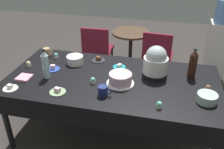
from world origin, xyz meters
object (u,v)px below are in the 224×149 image
at_px(potluck_table, 112,84).
at_px(cupcake_cocoa, 29,64).
at_px(glass_salad_bowl, 207,98).
at_px(cupcake_mint, 208,88).
at_px(water_cooler, 218,42).
at_px(coffee_mug_tan, 47,52).
at_px(cupcake_vanilla, 159,105).
at_px(frosted_layer_cake, 120,79).
at_px(dessert_plate_teal, 119,67).
at_px(dessert_plate_white, 10,88).
at_px(dessert_plate_charcoal, 98,60).
at_px(soda_bottle_cola, 193,64).
at_px(maroon_chair_right, 157,54).
at_px(maroon_chair_left, 97,48).
at_px(slow_cooker, 156,62).
at_px(round_cafe_table, 131,45).
at_px(soda_bottle_water, 45,65).
at_px(dessert_plate_sage, 58,91).
at_px(ceramic_snack_bowl, 75,60).
at_px(dessert_plate_cobalt, 53,68).
at_px(cupcake_berry, 93,81).
at_px(coffee_mug_navy, 103,91).
at_px(cupcake_lemon, 56,56).

bearing_deg(potluck_table, cupcake_cocoa, 177.16).
bearing_deg(glass_salad_bowl, cupcake_cocoa, 172.50).
xyz_separation_m(cupcake_mint, water_cooler, (0.36, 1.77, -0.19)).
bearing_deg(coffee_mug_tan, cupcake_vanilla, -28.26).
bearing_deg(frosted_layer_cake, coffee_mug_tan, 156.10).
bearing_deg(cupcake_cocoa, water_cooler, 36.75).
relative_size(dessert_plate_teal, dessert_plate_white, 1.02).
relative_size(dessert_plate_charcoal, soda_bottle_cola, 0.49).
bearing_deg(maroon_chair_right, maroon_chair_left, -179.99).
height_order(slow_cooker, cupcake_mint, slow_cooker).
bearing_deg(round_cafe_table, frosted_layer_cake, -84.53).
height_order(frosted_layer_cake, coffee_mug_tan, frosted_layer_cake).
relative_size(cupcake_mint, soda_bottle_water, 0.21).
relative_size(slow_cooker, cupcake_mint, 5.01).
bearing_deg(cupcake_cocoa, dessert_plate_teal, 12.09).
xyz_separation_m(dessert_plate_sage, maroon_chair_left, (-0.10, 1.67, -0.27)).
height_order(soda_bottle_water, coffee_mug_tan, soda_bottle_water).
distance_m(dessert_plate_sage, cupcake_mint, 1.44).
bearing_deg(potluck_table, ceramic_snack_bowl, 153.92).
relative_size(cupcake_vanilla, maroon_chair_left, 0.08).
bearing_deg(glass_salad_bowl, frosted_layer_cake, 171.59).
distance_m(slow_cooker, dessert_plate_cobalt, 1.13).
bearing_deg(soda_bottle_cola, maroon_chair_right, 110.81).
bearing_deg(maroon_chair_right, round_cafe_table, 153.16).
bearing_deg(potluck_table, soda_bottle_water, -169.08).
bearing_deg(slow_cooker, coffee_mug_tan, 171.38).
xyz_separation_m(slow_cooker, dessert_plate_white, (-1.35, -0.58, -0.15)).
height_order(glass_salad_bowl, dessert_plate_sage, glass_salad_bowl).
xyz_separation_m(slow_cooker, cupcake_vanilla, (0.09, -0.56, -0.13)).
bearing_deg(coffee_mug_tan, frosted_layer_cake, -23.90).
distance_m(cupcake_vanilla, cupcake_berry, 0.73).
bearing_deg(glass_salad_bowl, coffee_mug_navy, -173.12).
height_order(ceramic_snack_bowl, dessert_plate_charcoal, ceramic_snack_bowl).
relative_size(glass_salad_bowl, round_cafe_table, 0.25).
distance_m(cupcake_mint, coffee_mug_tan, 1.89).
bearing_deg(cupcake_cocoa, coffee_mug_navy, -20.49).
bearing_deg(maroon_chair_right, slow_cooker, -88.42).
distance_m(dessert_plate_sage, dessert_plate_white, 0.48).
relative_size(soda_bottle_water, maroon_chair_right, 0.38).
bearing_deg(slow_cooker, dessert_plate_teal, 166.26).
relative_size(cupcake_lemon, coffee_mug_tan, 0.55).
height_order(dessert_plate_sage, soda_bottle_cola, soda_bottle_cola).
xyz_separation_m(slow_cooker, ceramic_snack_bowl, (-0.92, 0.08, -0.11)).
bearing_deg(cupcake_berry, maroon_chair_right, 68.73).
bearing_deg(coffee_mug_tan, dessert_plate_cobalt, -55.11).
height_order(ceramic_snack_bowl, soda_bottle_cola, soda_bottle_cola).
xyz_separation_m(frosted_layer_cake, cupcake_cocoa, (-1.09, 0.13, -0.02)).
bearing_deg(coffee_mug_navy, soda_bottle_cola, 33.92).
bearing_deg(round_cafe_table, cupcake_cocoa, -122.17).
relative_size(potluck_table, maroon_chair_left, 2.59).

